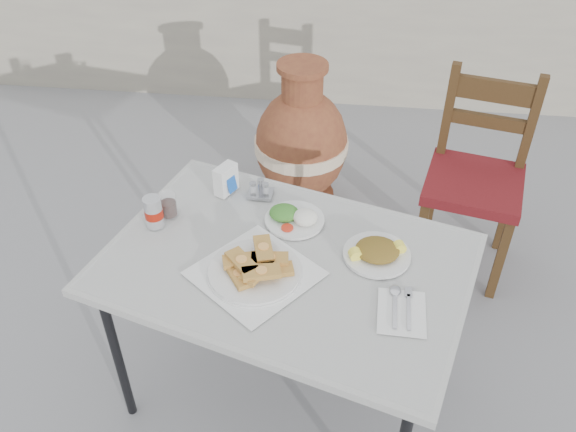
# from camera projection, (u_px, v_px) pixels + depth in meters

# --- Properties ---
(ground) EXTENTS (80.00, 80.00, 0.00)m
(ground) POSITION_uv_depth(u_px,v_px,m) (309.00, 399.00, 2.36)
(ground) COLOR slate
(ground) RESTS_ON ground
(cafe_table) EXTENTS (1.33, 1.08, 0.70)m
(cafe_table) POSITION_uv_depth(u_px,v_px,m) (286.00, 271.00, 1.98)
(cafe_table) COLOR black
(cafe_table) RESTS_ON ground
(pide_plate) EXTENTS (0.46, 0.46, 0.07)m
(pide_plate) POSITION_uv_depth(u_px,v_px,m) (255.00, 266.00, 1.88)
(pide_plate) COLOR silver
(pide_plate) RESTS_ON cafe_table
(salad_rice_plate) EXTENTS (0.21, 0.21, 0.05)m
(salad_rice_plate) POSITION_uv_depth(u_px,v_px,m) (294.00, 217.00, 2.09)
(salad_rice_plate) COLOR silver
(salad_rice_plate) RESTS_ON cafe_table
(salad_chopped_plate) EXTENTS (0.22, 0.22, 0.05)m
(salad_chopped_plate) POSITION_uv_depth(u_px,v_px,m) (377.00, 252.00, 1.95)
(salad_chopped_plate) COLOR silver
(salad_chopped_plate) RESTS_ON cafe_table
(soda_can) EXTENTS (0.06, 0.06, 0.11)m
(soda_can) POSITION_uv_depth(u_px,v_px,m) (154.00, 212.00, 2.05)
(soda_can) COLOR silver
(soda_can) RESTS_ON cafe_table
(cola_glass) EXTENTS (0.06, 0.06, 0.09)m
(cola_glass) POSITION_uv_depth(u_px,v_px,m) (168.00, 206.00, 2.11)
(cola_glass) COLOR white
(cola_glass) RESTS_ON cafe_table
(napkin_holder) EXTENTS (0.08, 0.10, 0.11)m
(napkin_holder) POSITION_uv_depth(u_px,v_px,m) (226.00, 179.00, 2.20)
(napkin_holder) COLOR silver
(napkin_holder) RESTS_ON cafe_table
(condiment_caddy) EXTENTS (0.09, 0.07, 0.07)m
(condiment_caddy) POSITION_uv_depth(u_px,v_px,m) (260.00, 190.00, 2.20)
(condiment_caddy) COLOR #AFAFB6
(condiment_caddy) RESTS_ON cafe_table
(cutlery_napkin) EXTENTS (0.14, 0.20, 0.01)m
(cutlery_napkin) POSITION_uv_depth(u_px,v_px,m) (401.00, 308.00, 1.78)
(cutlery_napkin) COLOR silver
(cutlery_napkin) RESTS_ON cafe_table
(chair) EXTENTS (0.49, 0.49, 0.93)m
(chair) POSITION_uv_depth(u_px,v_px,m) (476.00, 176.00, 2.69)
(chair) COLOR #31200D
(chair) RESTS_ON ground
(terracotta_urn) EXTENTS (0.47, 0.47, 0.82)m
(terracotta_urn) POSITION_uv_depth(u_px,v_px,m) (301.00, 145.00, 3.07)
(terracotta_urn) COLOR brown
(terracotta_urn) RESTS_ON ground
(back_wall) EXTENTS (6.00, 0.25, 1.20)m
(back_wall) POSITION_uv_depth(u_px,v_px,m) (346.00, 11.00, 3.91)
(back_wall) COLOR #A9A38D
(back_wall) RESTS_ON ground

